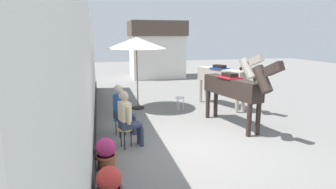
{
  "coord_description": "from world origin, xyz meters",
  "views": [
    {
      "loc": [
        -2.2,
        -6.11,
        2.63
      ],
      "look_at": [
        -0.4,
        1.2,
        1.05
      ],
      "focal_mm": 30.1,
      "sensor_mm": 36.0,
      "label": 1
    }
  ],
  "objects": [
    {
      "name": "distant_cottage",
      "position": [
        1.4,
        11.52,
        1.8
      ],
      "size": [
        3.4,
        2.6,
        3.5
      ],
      "color": "silver",
      "rests_on": "ground_plane"
    },
    {
      "name": "seated_visitor_far",
      "position": [
        -1.67,
        1.13,
        0.78
      ],
      "size": [
        0.61,
        0.49,
        1.39
      ],
      "color": "#194C99",
      "rests_on": "ground_plane"
    },
    {
      "name": "saddled_horse_far",
      "position": [
        2.24,
        3.36,
        1.16
      ],
      "size": [
        1.29,
        2.86,
        2.06
      ],
      "color": "#B2A899",
      "rests_on": "ground_plane"
    },
    {
      "name": "cafe_parasol",
      "position": [
        -0.87,
        3.9,
        2.36
      ],
      "size": [
        2.1,
        2.1,
        2.58
      ],
      "color": "black",
      "rests_on": "ground_plane"
    },
    {
      "name": "ground_plane",
      "position": [
        0.0,
        3.0,
        0.0
      ],
      "size": [
        40.0,
        40.0,
        0.0
      ],
      "primitive_type": "plane",
      "color": "slate"
    },
    {
      "name": "seated_visitor_near",
      "position": [
        -1.6,
        0.3,
        0.78
      ],
      "size": [
        0.61,
        0.48,
        1.39
      ],
      "color": "gold",
      "rests_on": "ground_plane"
    },
    {
      "name": "pub_facade_wall",
      "position": [
        -2.55,
        1.5,
        1.54
      ],
      "size": [
        0.34,
        14.0,
        3.4
      ],
      "color": "white",
      "rests_on": "ground_plane"
    },
    {
      "name": "spare_stool_white",
      "position": [
        0.57,
        3.36,
        0.4
      ],
      "size": [
        0.32,
        0.32,
        0.46
      ],
      "color": "white",
      "rests_on": "ground_plane"
    },
    {
      "name": "saddled_horse_near",
      "position": [
        1.55,
        1.14,
        1.16
      ],
      "size": [
        0.9,
        2.96,
        2.06
      ],
      "color": "#2D231E",
      "rests_on": "ground_plane"
    },
    {
      "name": "flower_planter_near",
      "position": [
        -2.13,
        -1.99,
        0.33
      ],
      "size": [
        0.43,
        0.43,
        0.64
      ],
      "color": "#4C4C51",
      "rests_on": "ground_plane"
    },
    {
      "name": "flower_planter_middle",
      "position": [
        -2.15,
        -0.69,
        0.33
      ],
      "size": [
        0.43,
        0.43,
        0.64
      ],
      "color": "#A85638",
      "rests_on": "ground_plane"
    }
  ]
}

